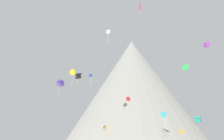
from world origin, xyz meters
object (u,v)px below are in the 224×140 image
Objects in this scene: kite_cyan_low at (163,115)px; kite_white_high at (108,32)px; kite_blue_mid at (90,75)px; kite_violet_mid at (207,45)px; kite_gold_low at (182,132)px; kite_yellow_mid at (73,73)px; kite_orange_low at (106,129)px; kite_red_mid at (128,99)px; rock_massif at (132,92)px; kite_teal_low at (198,119)px; kite_green_mid at (186,67)px; kite_rainbow_high at (141,7)px; kite_indigo_mid at (60,83)px; kite_black_mid at (78,76)px.

kite_white_high is at bearing 45.03° from kite_cyan_low.
kite_violet_mid is at bearing 87.06° from kite_blue_mid.
kite_gold_low is at bearing 173.64° from kite_violet_mid.
kite_gold_low is at bearing -122.01° from kite_yellow_mid.
kite_white_high is (1.30, -6.30, 34.38)m from kite_orange_low.
kite_red_mid is (6.91, -5.30, -26.13)m from kite_white_high.
kite_teal_low is at bearing -71.63° from rock_massif.
kite_orange_low is at bearing -18.87° from kite_gold_low.
kite_red_mid is (-18.51, -16.87, 9.01)m from kite_gold_low.
rock_massif reaches higher than kite_blue_mid.
kite_white_high is 40.20m from kite_violet_mid.
rock_massif is 70.00m from kite_violet_mid.
kite_gold_low is at bearing 81.66° from kite_white_high.
kite_teal_low is (30.48, 14.46, -9.36)m from kite_yellow_mid.
kite_rainbow_high is at bearing 42.09° from kite_green_mid.
kite_indigo_mid is at bearing -56.55° from kite_white_high.
kite_violet_mid is at bearing -174.08° from kite_yellow_mid.
kite_black_mid reaches higher than kite_teal_low.
kite_black_mid is at bearing 74.70° from kite_red_mid.
kite_rainbow_high is 3.75× the size of kite_red_mid.
kite_white_high reaches higher than kite_cyan_low.
kite_violet_mid is at bearing 133.34° from kite_green_mid.
kite_green_mid is 33.81m from kite_indigo_mid.
kite_cyan_low is 8.75m from kite_gold_low.
rock_massif is at bearing 120.75° from kite_black_mid.
kite_teal_low is (34.50, 10.73, -7.97)m from kite_indigo_mid.
kite_teal_low is at bearing -146.43° from kite_yellow_mid.
kite_white_high is at bearing 113.48° from kite_blue_mid.
kite_white_high is at bearing 28.39° from kite_rainbow_high.
kite_teal_low is (31.80, -11.87, -16.71)m from kite_blue_mid.
kite_rainbow_high is at bearing -138.97° from kite_yellow_mid.
rock_massif is 56.94m from kite_green_mid.
kite_green_mid is at bearing 102.57° from kite_blue_mid.
kite_orange_low is 0.62× the size of kite_white_high.
kite_black_mid is at bearing -77.08° from kite_indigo_mid.
kite_black_mid is 2.28× the size of kite_red_mid.
kite_orange_low is 34.97m from kite_white_high.
kite_cyan_low is at bearing -12.90° from kite_gold_low.
kite_violet_mid is at bearing 10.99° from kite_white_high.
kite_yellow_mid is 3.90× the size of kite_violet_mid.
kite_green_mid is 13.28m from kite_violet_mid.
kite_white_high is at bearing -141.50° from kite_violet_mid.
kite_yellow_mid is 31.18m from kite_rainbow_high.
kite_green_mid is at bearing -144.15° from kite_orange_low.
kite_gold_low is (13.85, 25.38, -35.67)m from kite_rainbow_high.
kite_black_mid is at bearing 147.75° from kite_orange_low.
kite_black_mid is at bearing -57.10° from kite_teal_low.
kite_teal_low reaches higher than kite_orange_low.
kite_red_mid is at bearing -91.34° from rock_massif.
kite_blue_mid reaches higher than kite_black_mid.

